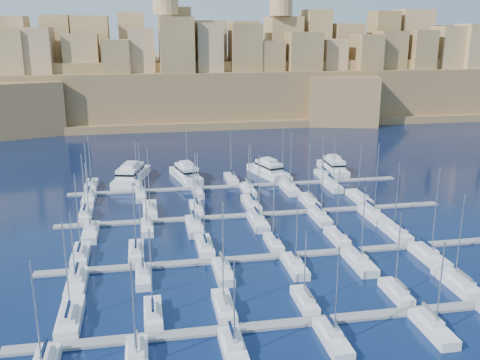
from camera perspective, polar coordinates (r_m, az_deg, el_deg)
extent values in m
plane|color=black|center=(106.29, 2.94, -5.58)|extent=(600.00, 600.00, 0.00)
cube|color=slate|center=(76.79, 8.95, -14.53)|extent=(84.00, 2.00, 0.40)
cube|color=slate|center=(95.48, 4.60, -8.04)|extent=(84.00, 2.00, 0.40)
cube|color=slate|center=(115.35, 1.80, -3.70)|extent=(84.00, 2.00, 0.40)
cube|color=slate|center=(135.88, -0.15, -0.65)|extent=(84.00, 2.00, 0.40)
cube|color=silver|center=(79.12, -17.63, -13.87)|extent=(3.10, 10.33, 1.72)
cube|color=silver|center=(77.64, -17.80, -13.46)|extent=(2.17, 4.65, 0.70)
cylinder|color=#9EA0A8|center=(76.33, -18.04, -8.90)|extent=(0.18, 0.18, 12.87)
cube|color=black|center=(76.70, -17.91, -12.96)|extent=(0.35, 4.13, 0.35)
cube|color=silver|center=(77.46, -9.25, -14.00)|extent=(2.48, 8.27, 1.61)
cube|color=silver|center=(76.17, -9.27, -13.55)|extent=(1.74, 3.72, 0.70)
cylinder|color=#9EA0A8|center=(74.74, -9.49, -9.36)|extent=(0.18, 0.18, 11.84)
cube|color=black|center=(75.31, -9.30, -13.00)|extent=(0.35, 3.31, 0.35)
cube|color=silver|center=(78.29, -1.74, -13.43)|extent=(2.61, 8.69, 1.63)
cube|color=silver|center=(76.97, -1.64, -12.98)|extent=(1.82, 3.91, 0.70)
cylinder|color=#9EA0A8|center=(75.32, -1.84, -8.31)|extent=(0.18, 0.18, 13.28)
cube|color=#595B60|center=(76.09, -1.60, -12.44)|extent=(0.35, 3.48, 0.35)
cube|color=silver|center=(80.29, 6.90, -12.77)|extent=(2.33, 7.76, 1.59)
cube|color=silver|center=(79.10, 7.10, -12.30)|extent=(1.63, 3.49, 0.70)
cylinder|color=#9EA0A8|center=(78.04, 6.96, -8.91)|extent=(0.18, 0.18, 9.94)
cube|color=#595B60|center=(78.28, 7.21, -11.75)|extent=(0.35, 3.10, 0.35)
cube|color=silver|center=(85.32, 16.28, -11.51)|extent=(2.35, 7.83, 1.59)
cube|color=silver|center=(84.19, 16.58, -11.05)|extent=(1.64, 3.52, 0.70)
cylinder|color=#9EA0A8|center=(82.86, 16.52, -7.28)|extent=(0.18, 0.18, 11.75)
cube|color=#595B60|center=(83.42, 16.76, -10.52)|extent=(0.35, 3.13, 0.35)
cube|color=silver|center=(91.28, 22.10, -10.16)|extent=(3.08, 10.26, 1.71)
cube|color=silver|center=(90.01, 22.52, -9.74)|extent=(2.15, 4.62, 0.70)
cylinder|color=#9EA0A8|center=(88.77, 22.43, -5.60)|extent=(0.18, 0.18, 13.49)
cube|color=#595B60|center=(89.20, 22.77, -9.26)|extent=(0.35, 4.10, 0.35)
cube|color=silver|center=(69.52, -20.16, -17.46)|extent=(1.98, 4.25, 0.70)
cylinder|color=#9EA0A8|center=(65.15, -20.90, -13.46)|extent=(0.18, 0.18, 13.34)
cube|color=black|center=(69.36, -20.18, -16.52)|extent=(0.35, 3.78, 0.35)
cube|color=silver|center=(68.52, -11.00, -17.25)|extent=(1.90, 4.08, 0.70)
cylinder|color=#9EA0A8|center=(64.36, -11.28, -13.54)|extent=(0.18, 0.18, 12.36)
cube|color=#595B60|center=(68.34, -11.04, -16.30)|extent=(0.35, 3.63, 0.35)
cube|color=silver|center=(68.91, -0.67, -17.87)|extent=(2.82, 9.40, 1.67)
cube|color=silver|center=(69.04, -0.81, -16.63)|extent=(1.97, 4.23, 0.70)
cylinder|color=#9EA0A8|center=(65.13, -0.61, -13.35)|extent=(0.18, 0.18, 11.29)
cube|color=black|center=(68.88, -0.88, -15.69)|extent=(0.35, 3.76, 0.35)
cube|color=silver|center=(72.09, 9.87, -16.48)|extent=(2.64, 8.80, 1.64)
cube|color=silver|center=(72.18, 9.67, -15.33)|extent=(1.85, 3.96, 0.70)
cylinder|color=#9EA0A8|center=(68.30, 10.28, -11.73)|extent=(0.18, 0.18, 12.24)
cube|color=black|center=(72.00, 9.59, -14.44)|extent=(0.35, 3.52, 0.35)
cube|color=silver|center=(77.53, 19.91, -14.77)|extent=(2.66, 8.88, 1.64)
cube|color=silver|center=(77.62, 19.66, -13.72)|extent=(1.86, 3.99, 0.70)
cylinder|color=#9EA0A8|center=(74.11, 20.58, -10.44)|extent=(0.18, 0.18, 11.80)
cube|color=#595B60|center=(77.45, 19.57, -12.89)|extent=(0.35, 3.55, 0.35)
cube|color=silver|center=(98.39, -16.62, -7.74)|extent=(2.80, 9.33, 1.67)
cube|color=silver|center=(97.08, -16.72, -7.31)|extent=(1.96, 4.20, 0.70)
cylinder|color=#9EA0A8|center=(96.08, -16.95, -3.37)|extent=(0.18, 0.18, 13.86)
cube|color=black|center=(96.25, -16.80, -6.85)|extent=(0.35, 3.73, 0.35)
cube|color=silver|center=(97.45, -11.00, -7.59)|extent=(2.63, 8.77, 1.64)
cube|color=silver|center=(96.19, -11.04, -7.15)|extent=(1.84, 3.95, 0.70)
cylinder|color=#9EA0A8|center=(95.38, -11.22, -3.70)|extent=(0.18, 0.18, 12.07)
cube|color=black|center=(95.38, -11.07, -6.67)|extent=(0.35, 3.51, 0.35)
cube|color=silver|center=(98.10, -3.80, -7.14)|extent=(2.74, 9.15, 1.66)
cube|color=silver|center=(96.80, -3.75, -6.71)|extent=(1.92, 4.12, 0.70)
cylinder|color=#9EA0A8|center=(96.04, -3.90, -3.23)|extent=(0.18, 0.18, 12.19)
cube|color=black|center=(95.98, -3.73, -6.24)|extent=(0.35, 3.66, 0.35)
cube|color=silver|center=(99.57, 3.59, -6.80)|extent=(2.32, 7.73, 1.59)
cube|color=silver|center=(98.44, 3.71, -6.36)|extent=(1.62, 3.48, 0.70)
cylinder|color=#9EA0A8|center=(97.62, 3.60, -3.23)|extent=(0.18, 0.18, 11.30)
cube|color=black|center=(97.70, 3.78, -5.87)|extent=(0.35, 3.09, 0.35)
cube|color=silver|center=(103.58, 10.32, -6.11)|extent=(2.62, 8.74, 1.64)
cube|color=silver|center=(102.39, 10.52, -5.68)|extent=(1.83, 3.93, 0.70)
cylinder|color=#9EA0A8|center=(101.54, 10.43, -2.28)|extent=(0.18, 0.18, 12.63)
cube|color=black|center=(101.64, 10.64, -5.21)|extent=(0.35, 3.49, 0.35)
cube|color=silver|center=(108.67, 16.22, -5.42)|extent=(2.92, 9.72, 1.69)
cube|color=silver|center=(107.44, 16.49, -5.01)|extent=(2.04, 4.38, 0.70)
cylinder|color=#9EA0A8|center=(106.69, 16.40, -1.61)|extent=(0.18, 0.18, 13.16)
cube|color=black|center=(106.68, 16.65, -4.57)|extent=(0.35, 3.89, 0.35)
cube|color=silver|center=(87.97, -17.03, -10.68)|extent=(2.88, 9.62, 1.68)
cube|color=silver|center=(88.32, -17.03, -9.71)|extent=(2.02, 4.33, 0.70)
cylinder|color=#9EA0A8|center=(84.89, -17.42, -6.88)|extent=(0.18, 0.18, 11.34)
cube|color=black|center=(88.32, -17.05, -8.96)|extent=(0.35, 3.85, 0.35)
cube|color=silver|center=(88.00, -10.28, -10.22)|extent=(2.39, 7.96, 1.60)
cube|color=silver|center=(88.23, -10.32, -9.32)|extent=(1.67, 3.58, 0.70)
cylinder|color=#9EA0A8|center=(84.85, -10.50, -6.13)|extent=(0.18, 0.18, 12.26)
cube|color=black|center=(88.16, -10.35, -8.60)|extent=(0.35, 3.18, 0.35)
cube|color=silver|center=(88.31, -1.83, -9.84)|extent=(2.68, 8.95, 1.65)
cube|color=silver|center=(88.61, -1.93, -8.91)|extent=(1.88, 4.03, 0.70)
cylinder|color=#9EA0A8|center=(85.26, -1.82, -5.99)|extent=(0.18, 0.18, 11.49)
cube|color=#595B60|center=(88.58, -1.98, -8.17)|extent=(0.35, 3.58, 0.35)
cube|color=silver|center=(90.67, 5.87, -9.20)|extent=(2.71, 9.02, 1.65)
cube|color=silver|center=(90.97, 5.73, -8.30)|extent=(1.89, 4.06, 0.70)
cylinder|color=#9EA0A8|center=(87.64, 6.07, -5.33)|extent=(0.18, 0.18, 11.82)
cube|color=black|center=(90.95, 5.67, -7.58)|extent=(0.35, 3.61, 0.35)
cube|color=silver|center=(93.81, 12.60, -8.62)|extent=(3.00, 9.99, 1.70)
cube|color=silver|center=(94.16, 12.41, -7.71)|extent=(2.10, 4.50, 0.70)
cylinder|color=#9EA0A8|center=(90.66, 13.00, -4.56)|extent=(0.18, 0.18, 12.81)
cube|color=black|center=(94.18, 12.33, -7.01)|extent=(0.35, 4.00, 0.35)
cube|color=silver|center=(99.19, 19.52, -7.79)|extent=(3.07, 10.23, 1.71)
cube|color=silver|center=(99.54, 19.30, -6.93)|extent=(2.15, 4.61, 0.70)
cylinder|color=#9EA0A8|center=(95.79, 20.14, -3.19)|extent=(0.18, 0.18, 15.46)
cube|color=black|center=(99.56, 19.21, -6.27)|extent=(0.35, 4.09, 0.35)
cube|color=silver|center=(118.55, -16.13, -3.64)|extent=(2.55, 8.50, 1.63)
cube|color=silver|center=(117.38, -16.21, -3.24)|extent=(1.79, 3.83, 0.70)
cylinder|color=#9EA0A8|center=(116.88, -16.37, -0.31)|extent=(0.18, 0.18, 12.48)
cube|color=black|center=(116.65, -16.26, -2.82)|extent=(0.35, 3.40, 0.35)
cube|color=silver|center=(118.53, -9.58, -3.20)|extent=(2.99, 9.98, 1.70)
cube|color=silver|center=(117.20, -9.60, -2.80)|extent=(2.09, 4.49, 0.70)
cylinder|color=#9EA0A8|center=(116.83, -9.75, 0.32)|extent=(0.18, 0.18, 13.14)
cube|color=#595B60|center=(116.40, -9.62, -2.39)|extent=(0.35, 3.99, 0.35)
cube|color=silver|center=(118.40, -4.67, -3.07)|extent=(2.59, 8.65, 1.63)
cube|color=silver|center=(117.21, -4.64, -2.66)|extent=(1.82, 3.89, 0.70)
cylinder|color=#9EA0A8|center=(116.81, -4.77, 0.14)|extent=(0.18, 0.18, 11.87)
cube|color=black|center=(116.47, -4.63, -2.24)|extent=(0.35, 3.46, 0.35)
cube|color=silver|center=(120.80, 1.18, -2.61)|extent=(3.01, 10.03, 1.70)
cube|color=silver|center=(119.49, 1.28, -2.21)|extent=(2.11, 4.51, 0.70)
cylinder|color=#9EA0A8|center=(119.11, 1.15, 0.89)|extent=(0.18, 0.18, 13.30)
cube|color=black|center=(118.70, 1.33, -1.80)|extent=(0.35, 4.01, 0.35)
cube|color=silver|center=(123.73, 7.33, -2.30)|extent=(2.78, 9.27, 1.66)
cube|color=silver|center=(122.53, 7.48, -1.90)|extent=(1.95, 4.17, 0.70)
cylinder|color=#9EA0A8|center=(122.12, 7.38, 0.99)|extent=(0.18, 0.18, 12.76)
cube|color=#595B60|center=(121.80, 7.56, -1.50)|extent=(0.35, 3.71, 0.35)
cube|color=silver|center=(128.19, 12.56, -1.90)|extent=(2.97, 9.89, 1.69)
cube|color=silver|center=(126.97, 12.76, -1.52)|extent=(2.08, 4.45, 0.70)
cylinder|color=#9EA0A8|center=(126.71, 12.66, 1.20)|extent=(0.18, 0.18, 12.37)
cube|color=black|center=(126.24, 12.88, -1.13)|extent=(0.35, 3.95, 0.35)
cube|color=silver|center=(108.06, -15.63, -5.50)|extent=(2.85, 9.50, 1.67)
cube|color=silver|center=(108.53, -15.64, -4.74)|extent=(1.99, 4.27, 0.70)
cylinder|color=#9EA0A8|center=(105.19, -15.95, -1.80)|extent=(0.18, 0.18, 13.27)
cube|color=#595B60|center=(108.62, -15.66, -4.13)|extent=(0.35, 3.80, 0.35)
cube|color=silver|center=(108.20, -9.88, -5.12)|extent=(2.41, 8.03, 1.60)
cube|color=silver|center=(108.55, -9.91, -4.41)|extent=(1.69, 3.61, 0.70)
cylinder|color=#9EA0A8|center=(105.61, -10.05, -1.78)|extent=(0.18, 0.18, 11.91)
cube|color=#595B60|center=(108.57, -9.94, -3.81)|extent=(0.35, 3.21, 0.35)
cube|color=silver|center=(107.54, -4.87, -5.04)|extent=(3.06, 10.21, 1.71)
cube|color=silver|center=(108.08, -4.94, -4.25)|extent=(2.14, 4.59, 0.70)
cylinder|color=#9EA0A8|center=(104.81, -4.93, -1.63)|extent=(0.18, 0.18, 12.01)
cube|color=black|center=(108.20, -4.98, -3.64)|extent=(0.35, 4.08, 0.35)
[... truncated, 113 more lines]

